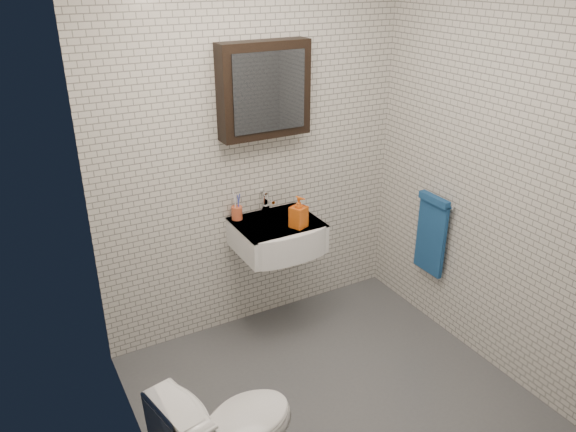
{
  "coord_description": "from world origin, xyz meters",
  "views": [
    {
      "loc": [
        -1.53,
        -2.23,
        2.44
      ],
      "look_at": [
        -0.04,
        0.45,
        1.04
      ],
      "focal_mm": 35.0,
      "sensor_mm": 36.0,
      "label": 1
    }
  ],
  "objects": [
    {
      "name": "ground",
      "position": [
        0.0,
        0.0,
        0.01
      ],
      "size": [
        2.2,
        2.0,
        0.01
      ],
      "primitive_type": "cube",
      "color": "#4F5257",
      "rests_on": "ground"
    },
    {
      "name": "room_shell",
      "position": [
        0.0,
        0.0,
        1.47
      ],
      "size": [
        2.22,
        2.02,
        2.51
      ],
      "color": "silver",
      "rests_on": "ground"
    },
    {
      "name": "washbasin",
      "position": [
        0.05,
        0.73,
        0.76
      ],
      "size": [
        0.55,
        0.5,
        0.2
      ],
      "color": "white",
      "rests_on": "room_shell"
    },
    {
      "name": "faucet",
      "position": [
        0.05,
        0.93,
        0.92
      ],
      "size": [
        0.06,
        0.2,
        0.15
      ],
      "color": "silver",
      "rests_on": "washbasin"
    },
    {
      "name": "mirror_cabinet",
      "position": [
        0.05,
        0.93,
        1.7
      ],
      "size": [
        0.6,
        0.15,
        0.6
      ],
      "color": "black",
      "rests_on": "room_shell"
    },
    {
      "name": "towel_rail",
      "position": [
        1.04,
        0.35,
        0.72
      ],
      "size": [
        0.09,
        0.3,
        0.58
      ],
      "color": "silver",
      "rests_on": "room_shell"
    },
    {
      "name": "toothbrush_cup",
      "position": [
        -0.16,
        0.94,
        0.9
      ],
      "size": [
        0.08,
        0.08,
        0.2
      ],
      "rotation": [
        0.0,
        0.0,
        -0.11
      ],
      "color": "#D05834",
      "rests_on": "washbasin"
    },
    {
      "name": "soap_bottle",
      "position": [
        0.14,
        0.64,
        0.96
      ],
      "size": [
        0.13,
        0.13,
        0.21
      ],
      "primitive_type": "imported",
      "rotation": [
        0.0,
        0.0,
        0.38
      ],
      "color": "orange",
      "rests_on": "washbasin"
    }
  ]
}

